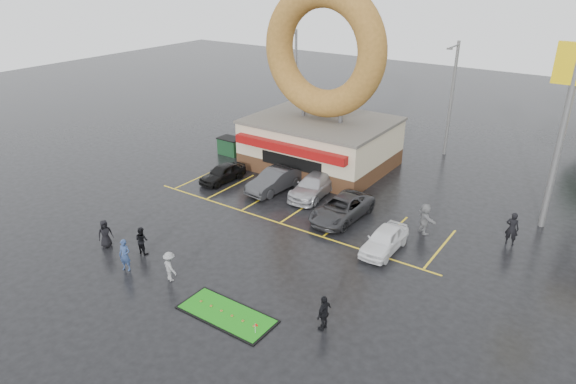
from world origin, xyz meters
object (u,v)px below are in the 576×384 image
Objects in this scene: shell_sign at (568,104)px; car_white at (384,240)px; streetlight_left at (295,78)px; car_black at (223,173)px; putting_green at (227,314)px; streetlight_mid at (451,97)px; person_blue at (125,255)px; car_grey at (342,208)px; person_cameraman at (324,313)px; dumpster at (230,146)px; car_dgrey at (275,180)px; car_silver at (314,186)px; donut_shop at (322,109)px.

shell_sign is 2.76× the size of car_white.
streetlight_left reaches higher than car_black.
car_white reaches higher than putting_green.
streetlight_mid is 5.25× the size of person_blue.
car_grey is 10.49m from person_cameraman.
dumpster is (-6.94, 16.24, -0.21)m from person_blue.
car_white is 2.14× the size of dumpster.
dumpster is (-3.30, 4.69, 0.02)m from car_black.
shell_sign is at bearing -44.73° from streetlight_mid.
car_dgrey reaches higher than car_black.
person_cameraman is (-5.80, -15.45, -6.55)m from shell_sign.
shell_sign is at bearing 50.69° from car_white.
car_grey is 4.27m from car_white.
dumpster reaches higher than car_black.
streetlight_left is at bearing -175.91° from streetlight_mid.
car_black is at bearing 170.10° from car_white.
donut_shop is at bearing 112.26° from car_silver.
person_blue is 0.95× the size of dumpster.
dumpster is at bearing -92.53° from streetlight_left.
streetlight_left is (-23.00, 7.92, -2.60)m from shell_sign.
car_silver reaches higher than car_black.
dumpster is (-23.39, -0.95, -6.73)m from shell_sign.
car_black is at bearing -123.43° from person_cameraman.
person_blue is (-0.36, -12.40, 0.10)m from car_dgrey.
streetlight_left is 28.66m from putting_green.
car_silver is at bearing 105.54° from putting_green.
streetlight_left is at bearing 161.01° from shell_sign.
person_blue is 17.66m from dumpster.
streetlight_left is 14.04m from streetlight_mid.
car_grey is 2.74× the size of dumpster.
car_silver reaches higher than car_grey.
car_grey is (3.22, -1.96, -0.01)m from car_silver.
donut_shop is 19.60m from putting_green.
streetlight_mid is 14.27m from car_silver.
dumpster is (-17.59, 14.50, -0.18)m from person_cameraman.
car_grey is (5.75, -6.93, -3.78)m from donut_shop.
putting_green is (13.16, -25.02, -4.75)m from streetlight_left.
streetlight_left and streetlight_mid have the same top height.
car_white is 13.58m from person_blue.
person_blue is at bearing -116.37° from car_grey.
streetlight_mid is 5.42× the size of person_cameraman.
streetlight_left is at bearing 85.71° from person_blue.
shell_sign is 24.36m from dumpster.
car_grey is 11.17m from putting_green.
shell_sign is at bearing 160.43° from person_cameraman.
person_cameraman is at bearing -58.17° from donut_shop.
putting_green is (13.56, -16.14, -0.61)m from dumpster.
car_dgrey is 5.95m from car_grey.
car_silver is at bearing -163.47° from shell_sign.
car_dgrey is 12.40m from person_blue.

